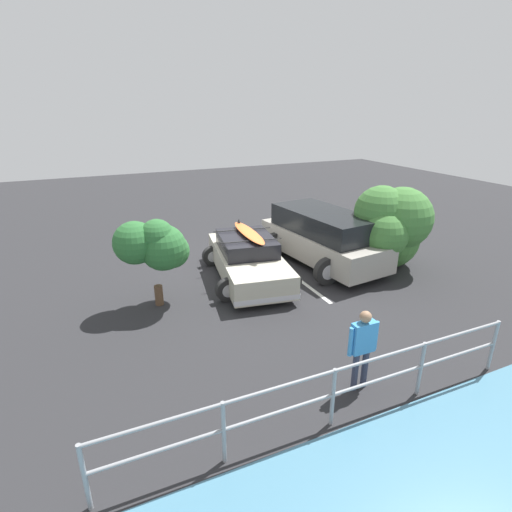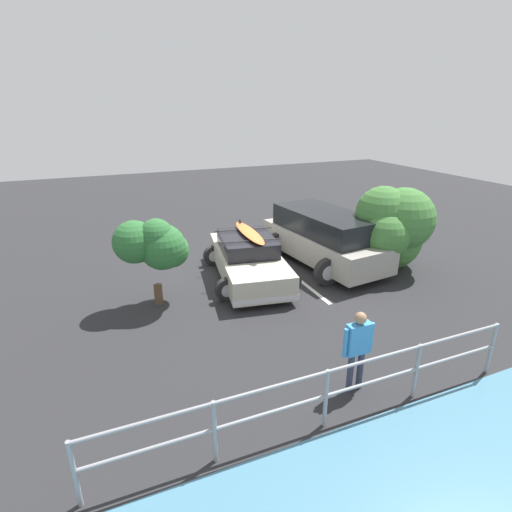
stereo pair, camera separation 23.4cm
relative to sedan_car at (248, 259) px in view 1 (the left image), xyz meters
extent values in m
cube|color=#28282B|center=(0.11, -0.20, -0.65)|extent=(44.00, 44.00, 0.02)
cube|color=silver|center=(-1.39, 0.04, -0.64)|extent=(0.12, 4.99, 0.00)
cube|color=#B7B29E|center=(0.01, 0.04, -0.12)|extent=(2.47, 4.59, 0.68)
cube|color=black|center=(-0.02, -0.13, 0.45)|extent=(1.88, 2.32, 0.46)
cube|color=silver|center=(0.36, 2.15, -0.34)|extent=(1.80, 0.40, 0.14)
cube|color=silver|center=(-0.34, -2.07, -0.34)|extent=(1.80, 0.40, 0.14)
cylinder|color=black|center=(-0.66, 1.52, -0.30)|extent=(0.67, 0.18, 0.67)
cylinder|color=#B7B7BC|center=(-0.66, 1.52, -0.30)|extent=(0.37, 0.19, 0.37)
cylinder|color=black|center=(1.12, 1.22, -0.30)|extent=(0.67, 0.18, 0.67)
cylinder|color=#B7B7BC|center=(1.12, 1.22, -0.30)|extent=(0.37, 0.19, 0.37)
cylinder|color=black|center=(-1.11, -1.15, -0.30)|extent=(0.67, 0.18, 0.67)
cylinder|color=#B7B7BC|center=(-1.11, -1.15, -0.30)|extent=(0.37, 0.19, 0.37)
cylinder|color=black|center=(0.68, -1.44, -0.30)|extent=(0.67, 0.18, 0.67)
cylinder|color=#B7B7BC|center=(0.68, -1.44, -0.30)|extent=(0.37, 0.19, 0.37)
cylinder|color=black|center=(0.07, 0.43, 0.72)|extent=(1.84, 0.34, 0.03)
cylinder|color=black|center=(-0.12, -0.70, 0.72)|extent=(1.84, 0.34, 0.03)
ellipsoid|color=orange|center=(-0.11, -0.16, 0.78)|extent=(0.63, 2.49, 0.09)
cone|color=black|center=(-0.18, -1.14, 0.90)|extent=(0.10, 0.10, 0.14)
cube|color=#9E998E|center=(-2.79, -0.11, 0.05)|extent=(2.42, 4.91, 0.83)
cube|color=black|center=(-2.79, -0.11, 0.82)|extent=(2.15, 3.86, 0.71)
cylinder|color=black|center=(-2.52, -2.56, 0.15)|extent=(0.77, 0.26, 0.75)
cylinder|color=black|center=(-3.92, 1.19, -0.22)|extent=(0.84, 0.22, 0.84)
cylinder|color=#B7B7BC|center=(-3.92, 1.19, -0.22)|extent=(0.46, 0.23, 0.46)
cylinder|color=black|center=(-1.97, 1.41, -0.22)|extent=(0.84, 0.22, 0.84)
cylinder|color=#B7B7BC|center=(-1.97, 1.41, -0.22)|extent=(0.46, 0.23, 0.46)
cylinder|color=black|center=(-3.61, -1.63, -0.22)|extent=(0.84, 0.22, 0.84)
cylinder|color=#B7B7BC|center=(-3.61, -1.63, -0.22)|extent=(0.46, 0.23, 0.46)
cylinder|color=black|center=(-1.66, -1.41, -0.22)|extent=(0.84, 0.22, 0.84)
cylinder|color=#B7B7BC|center=(-1.66, -1.41, -0.22)|extent=(0.46, 0.23, 0.46)
cylinder|color=#33384C|center=(0.00, 5.64, -0.24)|extent=(0.12, 0.12, 0.81)
cylinder|color=#33384C|center=(0.22, 5.63, -0.24)|extent=(0.12, 0.12, 0.81)
cube|color=#3D8ED1|center=(0.11, 5.64, 0.47)|extent=(0.47, 0.19, 0.61)
sphere|color=#9E7556|center=(0.11, 5.64, 0.89)|extent=(0.22, 0.22, 0.22)
cylinder|color=#3D8ED1|center=(-0.17, 5.64, 0.45)|extent=(0.08, 0.08, 0.57)
cylinder|color=#3D8ED1|center=(0.39, 5.63, 0.45)|extent=(0.08, 0.08, 0.57)
cylinder|color=gray|center=(-2.68, 6.26, -0.08)|extent=(0.07, 0.07, 1.11)
cylinder|color=gray|center=(-0.78, 6.24, -0.08)|extent=(0.07, 0.07, 1.11)
cylinder|color=gray|center=(1.13, 6.21, -0.08)|extent=(0.07, 0.07, 1.11)
cylinder|color=gray|center=(3.03, 6.18, -0.08)|extent=(0.07, 0.07, 1.11)
cylinder|color=gray|center=(4.93, 6.16, -0.08)|extent=(0.07, 0.07, 1.11)
cylinder|color=gray|center=(1.13, 6.21, 0.45)|extent=(7.62, 0.16, 0.06)
cylinder|color=gray|center=(1.13, 6.21, -0.03)|extent=(7.62, 0.16, 0.06)
cylinder|color=brown|center=(2.89, 0.66, -0.36)|extent=(0.22, 0.22, 0.55)
sphere|color=#2D6B33|center=(2.70, 0.85, 1.03)|extent=(1.19, 1.19, 1.19)
sphere|color=#2D6B33|center=(2.42, 0.55, 0.80)|extent=(0.94, 0.94, 0.94)
sphere|color=#2D6B33|center=(3.36, 0.69, 1.20)|extent=(1.10, 1.10, 1.10)
sphere|color=#2D6B33|center=(2.94, 0.53, 0.93)|extent=(0.81, 0.81, 0.81)
sphere|color=#2D6B33|center=(2.83, 0.86, 1.36)|extent=(0.87, 0.87, 0.87)
cylinder|color=brown|center=(-4.57, 1.18, -0.33)|extent=(0.36, 0.36, 0.62)
sphere|color=#427A38|center=(-3.92, 1.52, 0.71)|extent=(1.47, 1.47, 1.47)
sphere|color=#427A38|center=(-4.68, 0.87, 0.33)|extent=(2.08, 2.08, 2.08)
sphere|color=#427A38|center=(-4.28, 0.69, 1.10)|extent=(1.45, 1.45, 1.45)
sphere|color=#427A38|center=(-4.13, 1.04, 1.27)|extent=(1.68, 1.68, 1.68)
sphere|color=#427A38|center=(-4.71, 1.32, 1.09)|extent=(1.96, 1.96, 1.96)
sphere|color=#427A38|center=(-4.17, 0.95, 0.70)|extent=(1.22, 1.22, 1.22)
camera|label=1|loc=(4.47, 10.54, 4.44)|focal=28.00mm
camera|label=2|loc=(4.26, 10.63, 4.44)|focal=28.00mm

